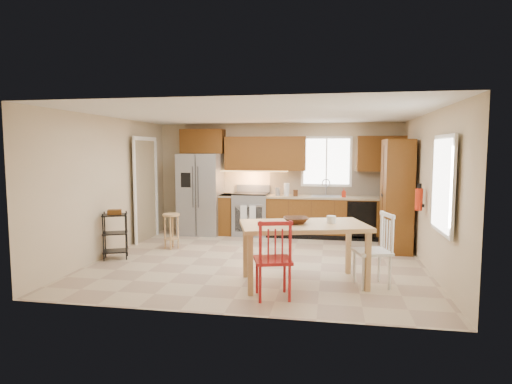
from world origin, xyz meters
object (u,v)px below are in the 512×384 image
object	(u,v)px
chair_red	(273,259)
bar_stool	(172,231)
soap_bottle	(344,193)
dining_table	(303,254)
range_stove	(251,215)
fire_extinguisher	(419,199)
utility_cart	(115,236)
table_bowl	(296,224)
pantry	(397,195)
chair_white	(372,250)
table_jar	(331,221)
refrigerator	(201,194)

from	to	relation	value
chair_red	bar_stool	world-z (taller)	chair_red
soap_bottle	dining_table	world-z (taller)	soap_bottle
range_stove	fire_extinguisher	size ratio (longest dim) A/B	2.56
range_stove	utility_cart	bearing A→B (deg)	-127.91
table_bowl	fire_extinguisher	bearing A→B (deg)	34.53
table_bowl	utility_cart	bearing A→B (deg)	165.45
table_bowl	bar_stool	distance (m)	3.13
utility_cart	table_bowl	bearing A→B (deg)	-38.10
bar_stool	pantry	bearing A→B (deg)	-13.55
chair_red	chair_white	bearing A→B (deg)	12.30
dining_table	table_bowl	world-z (taller)	table_bowl
fire_extinguisher	chair_red	bearing A→B (deg)	-137.56
pantry	table_jar	bearing A→B (deg)	-118.25
bar_stool	fire_extinguisher	bearing A→B (deg)	-27.37
chair_red	utility_cart	distance (m)	3.34
pantry	refrigerator	bearing A→B (deg)	167.38
fire_extinguisher	table_jar	distance (m)	1.86
soap_bottle	chair_red	distance (m)	4.06
dining_table	bar_stool	world-z (taller)	dining_table
fire_extinguisher	chair_white	distance (m)	1.62
bar_stool	utility_cart	distance (m)	1.14
soap_bottle	table_bowl	size ratio (longest dim) A/B	0.54
dining_table	utility_cart	size ratio (longest dim) A/B	2.13
pantry	table_bowl	bearing A→B (deg)	-125.80
refrigerator	fire_extinguisher	world-z (taller)	refrigerator
refrigerator	table_bowl	distance (m)	4.08
table_jar	range_stove	bearing A→B (deg)	118.73
chair_red	table_bowl	world-z (taller)	chair_red
table_bowl	table_jar	bearing A→B (deg)	12.53
bar_stool	utility_cart	bearing A→B (deg)	-148.53
fire_extinguisher	table_bowl	xyz separation A→B (m)	(-1.90, -1.31, -0.24)
soap_bottle	pantry	xyz separation A→B (m)	(0.95, -0.90, 0.05)
table_bowl	bar_stool	world-z (taller)	table_bowl
fire_extinguisher	bar_stool	bearing A→B (deg)	174.32
chair_red	utility_cart	xyz separation A→B (m)	(-2.99, 1.49, -0.10)
refrigerator	range_stove	world-z (taller)	refrigerator
chair_white	table_bowl	distance (m)	1.12
range_stove	soap_bottle	size ratio (longest dim) A/B	4.82
table_bowl	utility_cart	world-z (taller)	table_bowl
range_stove	dining_table	world-z (taller)	range_stove
refrigerator	pantry	bearing A→B (deg)	-12.62
range_stove	bar_stool	distance (m)	2.04
utility_cart	chair_white	bearing A→B (deg)	-33.97
chair_white	bar_stool	distance (m)	3.99
pantry	chair_red	distance (m)	3.62
range_stove	soap_bottle	distance (m)	2.10
bar_stool	table_jar	bearing A→B (deg)	-50.05
pantry	fire_extinguisher	size ratio (longest dim) A/B	5.83
dining_table	utility_cart	world-z (taller)	dining_table
dining_table	table_bowl	bearing A→B (deg)	163.99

